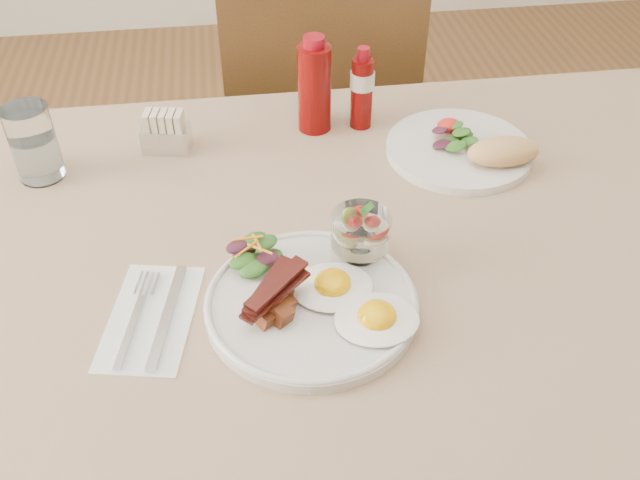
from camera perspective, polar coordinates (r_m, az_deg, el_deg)
The scene contains 13 objects.
table at distance 1.12m, azimuth 4.39°, elevation -2.98°, with size 1.33×0.88×0.75m.
chair_far at distance 1.72m, azimuth -0.23°, elevation 8.86°, with size 0.42×0.42×0.93m.
main_plate at distance 0.94m, azimuth -0.70°, elevation -5.18°, with size 0.28×0.28×0.02m, color silver.
fried_eggs at distance 0.92m, azimuth 2.75°, elevation -4.90°, with size 0.18×0.19×0.03m.
bacon_potato_pile at distance 0.90m, azimuth -3.68°, elevation -4.66°, with size 0.10×0.10×0.05m.
side_salad at distance 0.97m, azimuth -5.26°, elevation -1.24°, with size 0.08×0.08×0.04m.
fruit_cup at distance 0.96m, azimuth 3.28°, elevation 0.76°, with size 0.08×0.08×0.08m.
second_plate at distance 1.23m, azimuth 11.85°, elevation 7.16°, with size 0.25×0.25×0.06m.
ketchup_bottle at distance 1.25m, azimuth -0.45°, elevation 12.15°, with size 0.07×0.07×0.17m.
hot_sauce_bottle at distance 1.27m, azimuth 3.37°, elevation 11.96°, with size 0.05×0.05×0.15m.
sugar_caddy at distance 1.24m, azimuth -12.23°, elevation 8.31°, with size 0.09×0.06×0.07m.
water_glass at distance 1.23m, azimuth -21.85°, elevation 6.91°, with size 0.07×0.07×0.12m.
napkin_cutlery at distance 0.95m, azimuth -13.28°, elevation -6.02°, with size 0.14×0.21×0.01m.
Camera 1 is at (-0.20, -0.79, 1.43)m, focal length 40.00 mm.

